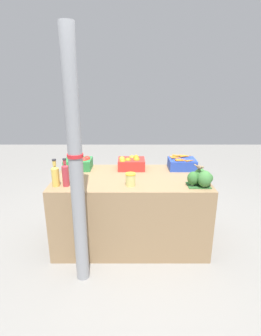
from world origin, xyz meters
The scene contains 11 objects.
ground_plane centered at (0.00, 0.00, 0.00)m, with size 10.00×10.00×0.00m, color gray.
market_table centered at (0.00, 0.00, 0.40)m, with size 1.66×0.88×0.80m, color #937551.
support_pole centered at (-0.46, -0.63, 1.11)m, with size 0.13×0.13×2.21m.
apple_crate centered at (-0.62, 0.28, 0.87)m, with size 0.32×0.26×0.16m.
orange_crate centered at (0.01, 0.28, 0.87)m, with size 0.32×0.26×0.15m.
carrot_crate centered at (0.62, 0.28, 0.87)m, with size 0.32×0.26×0.15m.
broccoli_pile centered at (0.70, -0.27, 0.88)m, with size 0.26×0.21×0.17m.
juice_bottle_golden centered at (-0.74, -0.27, 0.91)m, with size 0.08×0.08×0.28m.
juice_bottle_ruby centered at (-0.64, -0.27, 0.92)m, with size 0.07×0.07×0.29m.
pickle_jar centered at (0.00, -0.26, 0.86)m, with size 0.10×0.10×0.13m.
sparrow_bird centered at (0.67, -0.28, 1.00)m, with size 0.08×0.13×0.05m.
Camera 1 is at (0.00, -2.71, 1.79)m, focal length 28.00 mm.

